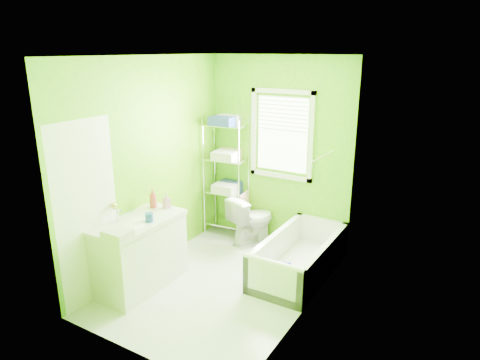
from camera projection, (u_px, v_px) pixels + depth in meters
The scene contains 9 objects.
ground at pixel (223, 282), 5.10m from camera, with size 2.90×2.90×0.00m, color silver.
room_envelope at pixel (221, 156), 4.65m from camera, with size 2.14×2.94×2.62m.
window at pixel (282, 130), 5.77m from camera, with size 0.92×0.05×1.22m.
door at pixel (88, 214), 4.49m from camera, with size 0.09×0.80×2.00m.
right_wall_decor at pixel (309, 192), 4.19m from camera, with size 0.04×1.48×1.17m.
bathtub at pixel (299, 262), 5.25m from camera, with size 0.72×1.55×0.50m.
toilet at pixel (252, 219), 6.06m from camera, with size 0.39×0.68×0.70m, color white.
vanity at pixel (140, 251), 4.90m from camera, with size 0.56×1.10×1.06m.
wire_shelf_unit at pixel (228, 163), 6.17m from camera, with size 0.63×0.50×1.77m.
Camera 1 is at (2.48, -3.78, 2.67)m, focal length 32.00 mm.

